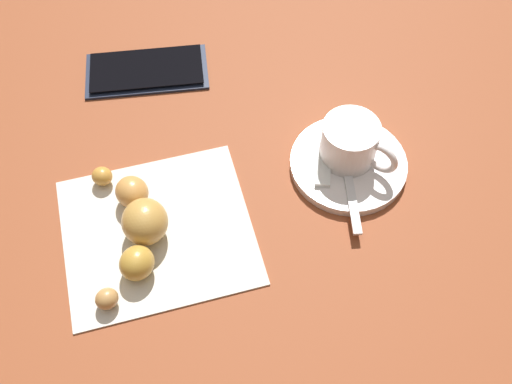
{
  "coord_description": "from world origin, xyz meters",
  "views": [
    {
      "loc": [
        -0.13,
        -0.3,
        0.54
      ],
      "look_at": [
        -0.0,
        0.01,
        0.01
      ],
      "focal_mm": 42.29,
      "sensor_mm": 36.0,
      "label": 1
    }
  ],
  "objects_px": {
    "napkin": "(158,231)",
    "croissant": "(137,225)",
    "espresso_cup": "(351,142)",
    "cell_phone": "(147,70)",
    "teaspoon": "(346,165)",
    "saucer": "(348,164)",
    "sugar_packet": "(323,164)"
  },
  "relations": [
    {
      "from": "sugar_packet",
      "to": "cell_phone",
      "type": "height_order",
      "value": "sugar_packet"
    },
    {
      "from": "napkin",
      "to": "cell_phone",
      "type": "distance_m",
      "value": 0.22
    },
    {
      "from": "saucer",
      "to": "croissant",
      "type": "height_order",
      "value": "croissant"
    },
    {
      "from": "sugar_packet",
      "to": "cell_phone",
      "type": "relative_size",
      "value": 0.36
    },
    {
      "from": "teaspoon",
      "to": "saucer",
      "type": "bearing_deg",
      "value": 41.96
    },
    {
      "from": "teaspoon",
      "to": "sugar_packet",
      "type": "xyz_separation_m",
      "value": [
        -0.02,
        0.01,
        0.0
      ]
    },
    {
      "from": "teaspoon",
      "to": "sugar_packet",
      "type": "distance_m",
      "value": 0.02
    },
    {
      "from": "croissant",
      "to": "cell_phone",
      "type": "height_order",
      "value": "croissant"
    },
    {
      "from": "cell_phone",
      "to": "teaspoon",
      "type": "bearing_deg",
      "value": -53.92
    },
    {
      "from": "saucer",
      "to": "sugar_packet",
      "type": "xyz_separation_m",
      "value": [
        -0.03,
        0.01,
        0.01
      ]
    },
    {
      "from": "espresso_cup",
      "to": "cell_phone",
      "type": "height_order",
      "value": "espresso_cup"
    },
    {
      "from": "croissant",
      "to": "cell_phone",
      "type": "bearing_deg",
      "value": 72.69
    },
    {
      "from": "sugar_packet",
      "to": "saucer",
      "type": "bearing_deg",
      "value": 105.83
    },
    {
      "from": "sugar_packet",
      "to": "croissant",
      "type": "relative_size",
      "value": 0.35
    },
    {
      "from": "espresso_cup",
      "to": "teaspoon",
      "type": "xyz_separation_m",
      "value": [
        -0.01,
        -0.01,
        -0.02
      ]
    },
    {
      "from": "croissant",
      "to": "cell_phone",
      "type": "distance_m",
      "value": 0.23
    },
    {
      "from": "saucer",
      "to": "teaspoon",
      "type": "bearing_deg",
      "value": -138.04
    },
    {
      "from": "teaspoon",
      "to": "croissant",
      "type": "xyz_separation_m",
      "value": [
        -0.23,
        0.01,
        0.01
      ]
    },
    {
      "from": "saucer",
      "to": "napkin",
      "type": "xyz_separation_m",
      "value": [
        -0.22,
        -0.0,
        -0.0
      ]
    },
    {
      "from": "teaspoon",
      "to": "cell_phone",
      "type": "distance_m",
      "value": 0.27
    },
    {
      "from": "croissant",
      "to": "cell_phone",
      "type": "xyz_separation_m",
      "value": [
        0.07,
        0.22,
        -0.02
      ]
    },
    {
      "from": "sugar_packet",
      "to": "napkin",
      "type": "bearing_deg",
      "value": -60.96
    },
    {
      "from": "espresso_cup",
      "to": "croissant",
      "type": "height_order",
      "value": "espresso_cup"
    },
    {
      "from": "espresso_cup",
      "to": "croissant",
      "type": "distance_m",
      "value": 0.24
    },
    {
      "from": "sugar_packet",
      "to": "napkin",
      "type": "height_order",
      "value": "sugar_packet"
    },
    {
      "from": "croissant",
      "to": "espresso_cup",
      "type": "bearing_deg",
      "value": 1.78
    },
    {
      "from": "teaspoon",
      "to": "napkin",
      "type": "bearing_deg",
      "value": 179.34
    },
    {
      "from": "cell_phone",
      "to": "sugar_packet",
      "type": "bearing_deg",
      "value": -56.59
    },
    {
      "from": "napkin",
      "to": "croissant",
      "type": "height_order",
      "value": "croissant"
    },
    {
      "from": "napkin",
      "to": "croissant",
      "type": "distance_m",
      "value": 0.03
    },
    {
      "from": "napkin",
      "to": "croissant",
      "type": "xyz_separation_m",
      "value": [
        -0.02,
        0.0,
        0.02
      ]
    },
    {
      "from": "saucer",
      "to": "sugar_packet",
      "type": "height_order",
      "value": "sugar_packet"
    }
  ]
}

